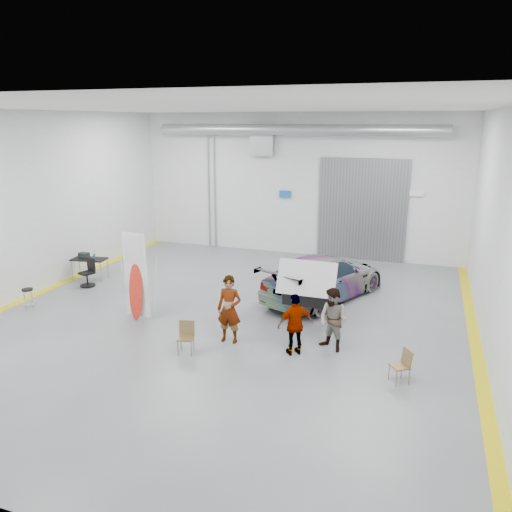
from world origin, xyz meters
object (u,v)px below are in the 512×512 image
(person_a, at_px, (229,309))
(person_b, at_px, (333,320))
(sedan_car, at_px, (324,277))
(person_c, at_px, (295,324))
(surfboard_display, at_px, (136,283))
(folding_chair_far, at_px, (399,372))
(folding_chair_near, at_px, (186,344))
(office_chair, at_px, (88,274))
(work_table, at_px, (88,258))
(shop_stool, at_px, (28,299))

(person_a, height_order, person_b, person_a)
(sedan_car, xyz_separation_m, person_c, (0.17, -4.28, 0.07))
(person_a, bearing_deg, surfboard_display, 169.44)
(sedan_car, relative_size, folding_chair_far, 6.38)
(folding_chair_near, height_order, office_chair, office_chair)
(work_table, bearing_deg, folding_chair_far, -19.50)
(person_b, distance_m, office_chair, 9.38)
(person_a, xyz_separation_m, work_table, (-6.93, 3.27, -0.12))
(folding_chair_far, bearing_deg, sedan_car, 174.83)
(folding_chair_near, bearing_deg, sedan_car, 49.88)
(person_a, distance_m, work_table, 7.67)
(person_a, bearing_deg, folding_chair_far, -10.72)
(person_c, distance_m, office_chair, 8.73)
(person_c, bearing_deg, person_b, 176.50)
(work_table, height_order, office_chair, work_table)
(folding_chair_far, bearing_deg, surfboard_display, -134.00)
(folding_chair_far, bearing_deg, person_a, -134.07)
(person_c, relative_size, folding_chair_far, 2.04)
(person_a, height_order, office_chair, person_a)
(folding_chair_near, bearing_deg, person_c, 3.59)
(surfboard_display, relative_size, work_table, 2.08)
(work_table, distance_m, office_chair, 0.90)
(office_chair, bearing_deg, person_b, 4.18)
(shop_stool, relative_size, work_table, 0.51)
(person_c, height_order, folding_chair_far, person_c)
(surfboard_display, height_order, work_table, surfboard_display)
(office_chair, bearing_deg, person_c, -0.56)
(shop_stool, bearing_deg, sedan_car, 25.88)
(work_table, bearing_deg, office_chair, -54.22)
(surfboard_display, bearing_deg, office_chair, 150.44)
(folding_chair_far, distance_m, work_table, 12.02)
(folding_chair_far, relative_size, office_chair, 0.79)
(shop_stool, bearing_deg, office_chair, 83.72)
(work_table, bearing_deg, person_a, -25.23)
(shop_stool, distance_m, work_table, 3.24)
(office_chair, bearing_deg, folding_chair_far, 0.65)
(person_b, bearing_deg, folding_chair_near, -129.25)
(person_c, xyz_separation_m, shop_stool, (-8.55, 0.21, -0.46))
(person_b, bearing_deg, work_table, -168.23)
(person_b, bearing_deg, folding_chair_far, -4.88)
(sedan_car, xyz_separation_m, office_chair, (-8.10, -1.53, -0.29))
(person_b, distance_m, person_c, 0.99)
(folding_chair_near, bearing_deg, person_a, 37.81)
(sedan_car, height_order, person_c, person_c)
(sedan_car, xyz_separation_m, surfboard_display, (-4.77, -3.62, 0.40))
(sedan_car, xyz_separation_m, folding_chair_near, (-2.42, -5.14, -0.47))
(person_a, bearing_deg, person_b, 7.34)
(surfboard_display, distance_m, shop_stool, 3.72)
(person_b, height_order, folding_chair_far, person_b)
(person_b, height_order, surfboard_display, surfboard_display)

